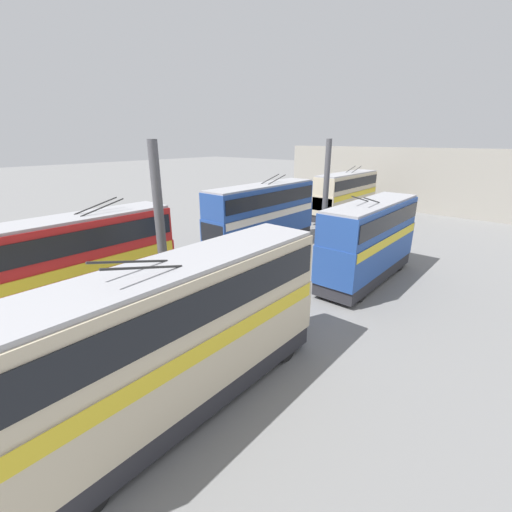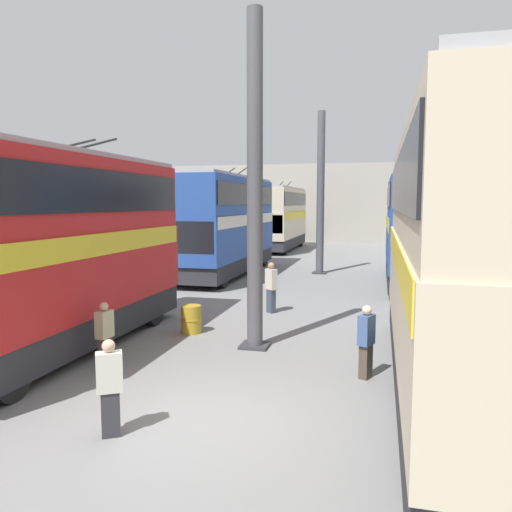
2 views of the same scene
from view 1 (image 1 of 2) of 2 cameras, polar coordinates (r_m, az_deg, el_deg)
ground_plane at (r=15.90m, az=-28.37°, el=-16.97°), size 240.00×240.00×0.00m
depot_back_wall at (r=47.16m, az=25.20°, el=11.31°), size 0.50×36.00×7.70m
support_column_near at (r=15.89m, az=-15.43°, el=1.83°), size 0.75×0.75×8.73m
support_column_far at (r=26.57m, az=11.45°, el=8.88°), size 0.75×0.75×8.73m
bus_left_near at (r=11.44m, az=-11.61°, el=-11.66°), size 11.15×2.54×5.88m
bus_left_far at (r=22.54m, az=18.44°, el=2.99°), size 9.35×2.54×5.73m
bus_right_near at (r=19.67m, az=-26.69°, el=-0.32°), size 9.30×2.54×5.75m
bus_right_mid at (r=28.12m, az=1.08°, el=7.23°), size 11.24×2.54×5.89m
bus_right_far at (r=40.56m, az=14.81°, el=10.15°), size 10.65×2.54×5.74m
person_by_right_row at (r=18.54m, az=-26.28°, el=-8.42°), size 0.45×0.29×1.57m
person_aisle_foreground at (r=16.13m, az=-33.50°, el=-13.76°), size 0.42×0.48×1.64m
person_aisle_midway at (r=19.85m, az=-5.34°, el=-4.19°), size 0.46×0.47×1.79m
person_by_left_row at (r=14.21m, az=-13.12°, el=-15.27°), size 0.48×0.39×1.63m
oil_drum at (r=19.48m, az=-15.81°, el=-7.09°), size 0.63×0.63×0.82m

